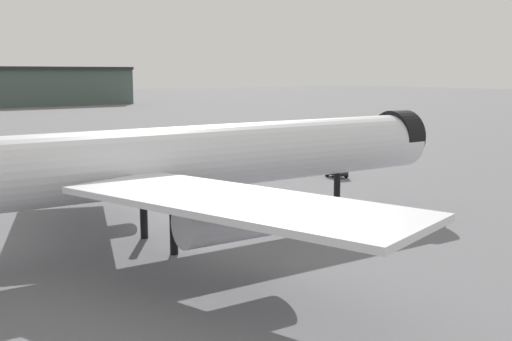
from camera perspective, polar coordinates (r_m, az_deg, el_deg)
The scene contains 4 objects.
ground at distance 53.98m, azimuth -4.63°, elevation -6.55°, with size 900.00×900.00×0.00m, color slate.
airliner_near_gate at distance 52.81m, azimuth -6.90°, elevation 0.91°, with size 60.23×55.16×16.06m.
baggage_tug_wing at distance 86.73m, azimuth 7.45°, elevation 0.00°, with size 2.12×3.32×1.85m.
traffic_cone_near_nose at distance 88.05m, azimuth -2.24°, elevation -0.21°, with size 0.54×0.54×0.67m, color #F2600C.
Camera 1 is at (-26.09, -44.99, 14.47)m, focal length 43.62 mm.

